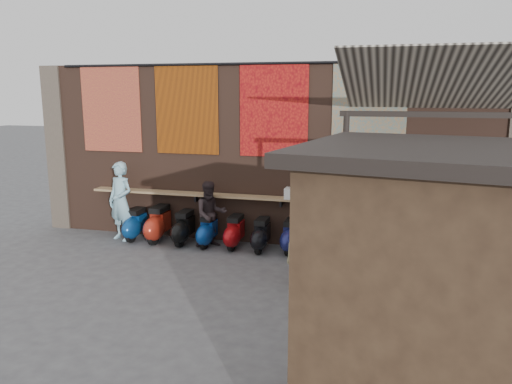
{
  "coord_description": "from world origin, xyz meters",
  "views": [
    {
      "loc": [
        2.7,
        -8.08,
        3.4
      ],
      "look_at": [
        0.25,
        1.2,
        1.46
      ],
      "focal_mm": 35.0,
      "sensor_mm": 36.0,
      "label": 1
    }
  ],
  "objects_px": {
    "scooter_stool_2": "(184,228)",
    "shopper_tan": "(307,246)",
    "scooter_stool_4": "(235,232)",
    "market_stall": "(463,317)",
    "scooter_stool_0": "(136,225)",
    "scooter_stool_6": "(290,236)",
    "diner_right": "(211,214)",
    "diner_left": "(121,201)",
    "scooter_stool_8": "(347,239)",
    "scooter_stool_9": "(378,244)",
    "scooter_stool_1": "(158,224)",
    "scooter_stool_7": "(317,239)",
    "scooter_stool_5": "(261,235)",
    "scooter_stool_3": "(208,231)",
    "shopper_navy": "(389,240)",
    "shelf_box": "(300,194)"
  },
  "relations": [
    {
      "from": "scooter_stool_5",
      "to": "scooter_stool_6",
      "type": "distance_m",
      "value": 0.63
    },
    {
      "from": "scooter_stool_5",
      "to": "scooter_stool_6",
      "type": "height_order",
      "value": "scooter_stool_5"
    },
    {
      "from": "scooter_stool_5",
      "to": "shopper_tan",
      "type": "height_order",
      "value": "shopper_tan"
    },
    {
      "from": "scooter_stool_2",
      "to": "shopper_tan",
      "type": "relative_size",
      "value": 0.52
    },
    {
      "from": "scooter_stool_3",
      "to": "shopper_navy",
      "type": "bearing_deg",
      "value": -20.17
    },
    {
      "from": "scooter_stool_7",
      "to": "scooter_stool_8",
      "type": "height_order",
      "value": "scooter_stool_8"
    },
    {
      "from": "shelf_box",
      "to": "scooter_stool_8",
      "type": "xyz_separation_m",
      "value": [
        1.05,
        -0.28,
        -0.85
      ]
    },
    {
      "from": "scooter_stool_3",
      "to": "shopper_navy",
      "type": "xyz_separation_m",
      "value": [
        3.88,
        -1.43,
        0.51
      ]
    },
    {
      "from": "scooter_stool_5",
      "to": "scooter_stool_0",
      "type": "bearing_deg",
      "value": 178.59
    },
    {
      "from": "diner_right",
      "to": "shopper_tan",
      "type": "relative_size",
      "value": 0.97
    },
    {
      "from": "shelf_box",
      "to": "scooter_stool_0",
      "type": "height_order",
      "value": "shelf_box"
    },
    {
      "from": "scooter_stool_6",
      "to": "diner_left",
      "type": "distance_m",
      "value": 4.02
    },
    {
      "from": "scooter_stool_7",
      "to": "diner_right",
      "type": "height_order",
      "value": "diner_right"
    },
    {
      "from": "scooter_stool_4",
      "to": "scooter_stool_0",
      "type": "bearing_deg",
      "value": 179.43
    },
    {
      "from": "scooter_stool_7",
      "to": "diner_left",
      "type": "relative_size",
      "value": 0.4
    },
    {
      "from": "diner_left",
      "to": "shopper_navy",
      "type": "height_order",
      "value": "diner_left"
    },
    {
      "from": "scooter_stool_3",
      "to": "scooter_stool_7",
      "type": "bearing_deg",
      "value": -0.0
    },
    {
      "from": "scooter_stool_1",
      "to": "scooter_stool_7",
      "type": "relative_size",
      "value": 1.18
    },
    {
      "from": "scooter_stool_7",
      "to": "scooter_stool_8",
      "type": "xyz_separation_m",
      "value": [
        0.61,
        0.02,
        0.05
      ]
    },
    {
      "from": "scooter_stool_0",
      "to": "scooter_stool_2",
      "type": "bearing_deg",
      "value": -1.79
    },
    {
      "from": "shopper_tan",
      "to": "scooter_stool_0",
      "type": "bearing_deg",
      "value": 132.89
    },
    {
      "from": "diner_right",
      "to": "scooter_stool_9",
      "type": "bearing_deg",
      "value": -33.13
    },
    {
      "from": "scooter_stool_3",
      "to": "scooter_stool_5",
      "type": "relative_size",
      "value": 0.98
    },
    {
      "from": "scooter_stool_5",
      "to": "scooter_stool_7",
      "type": "xyz_separation_m",
      "value": [
        1.21,
        0.02,
        -0.01
      ]
    },
    {
      "from": "shopper_navy",
      "to": "scooter_stool_8",
      "type": "bearing_deg",
      "value": -94.28
    },
    {
      "from": "diner_right",
      "to": "shopper_navy",
      "type": "distance_m",
      "value": 4.07
    },
    {
      "from": "scooter_stool_0",
      "to": "scooter_stool_9",
      "type": "xyz_separation_m",
      "value": [
        5.5,
        -0.06,
        -0.02
      ]
    },
    {
      "from": "scooter_stool_1",
      "to": "scooter_stool_0",
      "type": "bearing_deg",
      "value": 179.9
    },
    {
      "from": "diner_left",
      "to": "scooter_stool_2",
      "type": "bearing_deg",
      "value": 19.24
    },
    {
      "from": "scooter_stool_2",
      "to": "scooter_stool_5",
      "type": "xyz_separation_m",
      "value": [
        1.81,
        -0.04,
        -0.02
      ]
    },
    {
      "from": "scooter_stool_8",
      "to": "scooter_stool_9",
      "type": "xyz_separation_m",
      "value": [
        0.64,
        -0.03,
        -0.05
      ]
    },
    {
      "from": "scooter_stool_0",
      "to": "scooter_stool_8",
      "type": "relative_size",
      "value": 0.91
    },
    {
      "from": "scooter_stool_4",
      "to": "market_stall",
      "type": "distance_m",
      "value": 6.9
    },
    {
      "from": "scooter_stool_2",
      "to": "scooter_stool_6",
      "type": "xyz_separation_m",
      "value": [
        2.44,
        0.03,
        -0.02
      ]
    },
    {
      "from": "shopper_navy",
      "to": "scooter_stool_9",
      "type": "bearing_deg",
      "value": -116.62
    },
    {
      "from": "scooter_stool_2",
      "to": "shopper_tan",
      "type": "xyz_separation_m",
      "value": [
        3.08,
        -1.81,
        0.39
      ]
    },
    {
      "from": "scooter_stool_6",
      "to": "diner_right",
      "type": "relative_size",
      "value": 0.5
    },
    {
      "from": "scooter_stool_1",
      "to": "scooter_stool_3",
      "type": "height_order",
      "value": "scooter_stool_1"
    },
    {
      "from": "scooter_stool_3",
      "to": "scooter_stool_8",
      "type": "distance_m",
      "value": 3.06
    },
    {
      "from": "scooter_stool_4",
      "to": "shopper_navy",
      "type": "distance_m",
      "value": 3.61
    },
    {
      "from": "scooter_stool_3",
      "to": "scooter_stool_4",
      "type": "xyz_separation_m",
      "value": [
        0.62,
        0.03,
        0.01
      ]
    },
    {
      "from": "diner_left",
      "to": "market_stall",
      "type": "height_order",
      "value": "market_stall"
    },
    {
      "from": "scooter_stool_2",
      "to": "scooter_stool_7",
      "type": "xyz_separation_m",
      "value": [
        3.02,
        -0.01,
        -0.03
      ]
    },
    {
      "from": "scooter_stool_3",
      "to": "scooter_stool_4",
      "type": "relative_size",
      "value": 0.97
    },
    {
      "from": "diner_left",
      "to": "scooter_stool_4",
      "type": "bearing_deg",
      "value": 19.02
    },
    {
      "from": "scooter_stool_5",
      "to": "scooter_stool_8",
      "type": "relative_size",
      "value": 0.89
    },
    {
      "from": "scooter_stool_3",
      "to": "scooter_stool_4",
      "type": "bearing_deg",
      "value": 2.37
    },
    {
      "from": "scooter_stool_8",
      "to": "diner_right",
      "type": "xyz_separation_m",
      "value": [
        -2.98,
        -0.02,
        0.34
      ]
    },
    {
      "from": "scooter_stool_2",
      "to": "diner_left",
      "type": "height_order",
      "value": "diner_left"
    },
    {
      "from": "shopper_tan",
      "to": "market_stall",
      "type": "relative_size",
      "value": 0.54
    }
  ]
}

